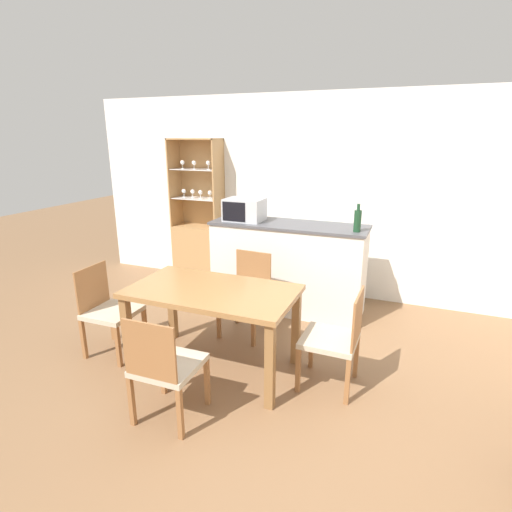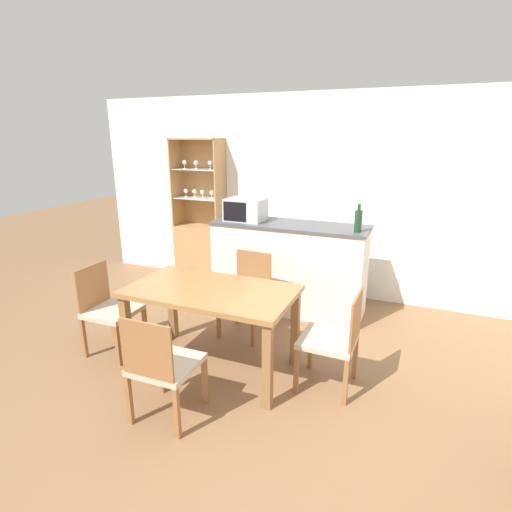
# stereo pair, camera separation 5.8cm
# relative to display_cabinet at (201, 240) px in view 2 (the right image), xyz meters

# --- Properties ---
(ground_plane) EXTENTS (18.00, 18.00, 0.00)m
(ground_plane) POSITION_rel_display_cabinet_xyz_m (1.78, -2.44, -0.58)
(ground_plane) COLOR brown
(wall_back) EXTENTS (6.80, 0.06, 2.55)m
(wall_back) POSITION_rel_display_cabinet_xyz_m (1.78, 0.19, 0.69)
(wall_back) COLOR white
(wall_back) RESTS_ON ground_plane
(kitchen_counter) EXTENTS (1.81, 0.59, 1.06)m
(kitchen_counter) POSITION_rel_display_cabinet_xyz_m (1.50, -0.52, -0.05)
(kitchen_counter) COLOR silver
(kitchen_counter) RESTS_ON ground_plane
(display_cabinet) EXTENTS (0.71, 0.34, 2.00)m
(display_cabinet) POSITION_rel_display_cabinet_xyz_m (0.00, 0.00, 0.00)
(display_cabinet) COLOR tan
(display_cabinet) RESTS_ON ground_plane
(dining_table) EXTENTS (1.44, 0.81, 0.76)m
(dining_table) POSITION_rel_display_cabinet_xyz_m (1.28, -2.02, 0.08)
(dining_table) COLOR olive
(dining_table) RESTS_ON ground_plane
(dining_chair_head_far) EXTENTS (0.47, 0.47, 0.86)m
(dining_chair_head_far) POSITION_rel_display_cabinet_xyz_m (1.29, -1.27, -0.14)
(dining_chair_head_far) COLOR #C1B299
(dining_chair_head_far) RESTS_ON ground_plane
(dining_chair_side_left_near) EXTENTS (0.45, 0.45, 0.86)m
(dining_chair_side_left_near) POSITION_rel_display_cabinet_xyz_m (0.23, -2.14, -0.14)
(dining_chair_side_left_near) COLOR #C1B299
(dining_chair_side_left_near) RESTS_ON ground_plane
(dining_chair_head_near) EXTENTS (0.45, 0.45, 0.86)m
(dining_chair_head_near) POSITION_rel_display_cabinet_xyz_m (1.29, -2.76, -0.14)
(dining_chair_head_near) COLOR #C1B299
(dining_chair_head_near) RESTS_ON ground_plane
(dining_chair_side_right_far) EXTENTS (0.45, 0.45, 0.86)m
(dining_chair_side_right_far) POSITION_rel_display_cabinet_xyz_m (2.34, -1.90, -0.14)
(dining_chair_side_right_far) COLOR #C1B299
(dining_chair_side_right_far) RESTS_ON ground_plane
(microwave) EXTENTS (0.45, 0.34, 0.26)m
(microwave) POSITION_rel_display_cabinet_xyz_m (0.96, -0.56, 0.61)
(microwave) COLOR #B7BABF
(microwave) RESTS_ON kitchen_counter
(wine_bottle) EXTENTS (0.08, 0.08, 0.30)m
(wine_bottle) POSITION_rel_display_cabinet_xyz_m (2.29, -0.65, 0.60)
(wine_bottle) COLOR #193D23
(wine_bottle) RESTS_ON kitchen_counter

